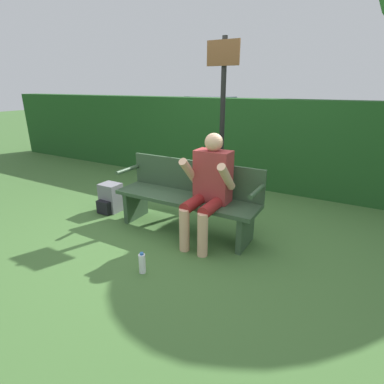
{
  "coord_description": "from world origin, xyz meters",
  "views": [
    {
      "loc": [
        1.71,
        -2.85,
        1.69
      ],
      "look_at": [
        0.15,
        -0.1,
        0.56
      ],
      "focal_mm": 28.0,
      "sensor_mm": 36.0,
      "label": 1
    }
  ],
  "objects_px": {
    "person_seated": "(209,185)",
    "backpack": "(110,198)",
    "park_bench": "(188,196)",
    "signpost": "(222,111)",
    "water_bottle": "(142,263)",
    "parked_car": "(210,109)"
  },
  "relations": [
    {
      "from": "backpack",
      "to": "park_bench",
      "type": "bearing_deg",
      "value": 2.3
    },
    {
      "from": "park_bench",
      "to": "signpost",
      "type": "relative_size",
      "value": 0.77
    },
    {
      "from": "park_bench",
      "to": "backpack",
      "type": "bearing_deg",
      "value": -177.7
    },
    {
      "from": "park_bench",
      "to": "backpack",
      "type": "relative_size",
      "value": 4.43
    },
    {
      "from": "park_bench",
      "to": "water_bottle",
      "type": "bearing_deg",
      "value": -84.92
    },
    {
      "from": "signpost",
      "to": "parked_car",
      "type": "distance_m",
      "value": 10.99
    },
    {
      "from": "signpost",
      "to": "park_bench",
      "type": "bearing_deg",
      "value": -89.16
    },
    {
      "from": "person_seated",
      "to": "parked_car",
      "type": "distance_m",
      "value": 12.09
    },
    {
      "from": "park_bench",
      "to": "signpost",
      "type": "xyz_separation_m",
      "value": [
        -0.01,
        0.97,
        0.92
      ]
    },
    {
      "from": "person_seated",
      "to": "park_bench",
      "type": "bearing_deg",
      "value": 160.49
    },
    {
      "from": "person_seated",
      "to": "signpost",
      "type": "relative_size",
      "value": 0.53
    },
    {
      "from": "backpack",
      "to": "water_bottle",
      "type": "distance_m",
      "value": 1.65
    },
    {
      "from": "person_seated",
      "to": "backpack",
      "type": "relative_size",
      "value": 3.04
    },
    {
      "from": "backpack",
      "to": "signpost",
      "type": "relative_size",
      "value": 0.17
    },
    {
      "from": "signpost",
      "to": "parked_car",
      "type": "xyz_separation_m",
      "value": [
        -5.0,
        9.76,
        -0.78
      ]
    },
    {
      "from": "person_seated",
      "to": "backpack",
      "type": "distance_m",
      "value": 1.65
    },
    {
      "from": "signpost",
      "to": "water_bottle",
      "type": "bearing_deg",
      "value": -86.98
    },
    {
      "from": "park_bench",
      "to": "person_seated",
      "type": "height_order",
      "value": "person_seated"
    },
    {
      "from": "person_seated",
      "to": "water_bottle",
      "type": "height_order",
      "value": "person_seated"
    },
    {
      "from": "park_bench",
      "to": "signpost",
      "type": "bearing_deg",
      "value": 90.84
    },
    {
      "from": "water_bottle",
      "to": "signpost",
      "type": "xyz_separation_m",
      "value": [
        -0.1,
        1.98,
        1.26
      ]
    },
    {
      "from": "backpack",
      "to": "water_bottle",
      "type": "height_order",
      "value": "backpack"
    }
  ]
}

